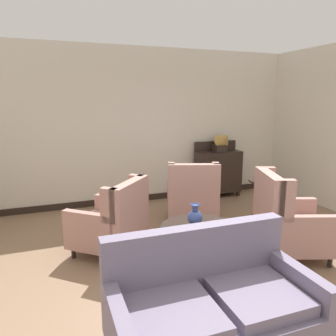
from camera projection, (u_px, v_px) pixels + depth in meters
The scene contains 12 objects.
ground at pixel (211, 274), 3.83m from camera, with size 9.01×9.01×0.00m, color #896B51.
wall_back at pixel (139, 127), 6.33m from camera, with size 6.60×0.08×3.00m, color silver.
baseboard_back at pixel (141, 198), 6.57m from camera, with size 6.44×0.03×0.12m, color black.
coffee_table at pixel (199, 233), 3.99m from camera, with size 0.97×0.97×0.48m.
porcelain_vase at pixel (195, 217), 3.96m from camera, with size 0.18×0.18×0.29m.
settee at pixel (211, 306), 2.58m from camera, with size 1.65×0.86×0.97m.
armchair_beside_settee at pixel (192, 198), 5.27m from camera, with size 1.04×1.11×1.07m.
armchair_near_sideboard at pixel (113, 222), 4.29m from camera, with size 1.16×1.16×1.00m.
armchair_near_window at pixel (287, 222), 4.20m from camera, with size 1.08×1.05×1.12m.
side_table at pixel (262, 195), 5.56m from camera, with size 0.49×0.49×0.68m.
sideboard at pixel (218, 171), 6.80m from camera, with size 0.96×0.35×1.16m.
gramophone at pixel (223, 140), 6.60m from camera, with size 0.34×0.42×0.50m.
Camera 1 is at (-1.69, -3.09, 2.01)m, focal length 34.61 mm.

